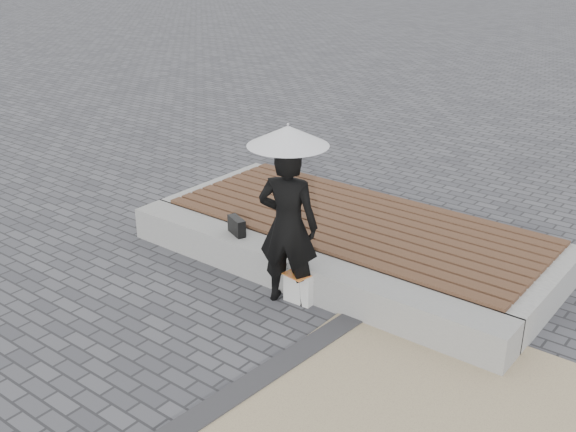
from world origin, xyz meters
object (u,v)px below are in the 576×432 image
object	(u,v)px
handbag	(237,226)
seating_ledge	(298,271)
woman	(288,226)
canvas_tote	(299,288)
parasol	(288,136)

from	to	relation	value
handbag	seating_ledge	bearing A→B (deg)	22.09
handbag	woman	bearing A→B (deg)	5.75
seating_ledge	canvas_tote	bearing A→B (deg)	-50.57
seating_ledge	parasol	world-z (taller)	parasol
woman	handbag	bearing A→B (deg)	-37.22
handbag	canvas_tote	xyz separation A→B (m)	(1.14, -0.27, -0.33)
seating_ledge	canvas_tote	xyz separation A→B (m)	(0.21, -0.26, -0.03)
parasol	canvas_tote	world-z (taller)	parasol
handbag	canvas_tote	size ratio (longest dim) A/B	0.85
woman	handbag	world-z (taller)	woman
parasol	woman	bearing A→B (deg)	0.00
woman	canvas_tote	bearing A→B (deg)	179.48
woman	canvas_tote	world-z (taller)	woman
seating_ledge	woman	size ratio (longest dim) A/B	2.82
woman	handbag	xyz separation A→B (m)	(-1.02, 0.31, -0.38)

